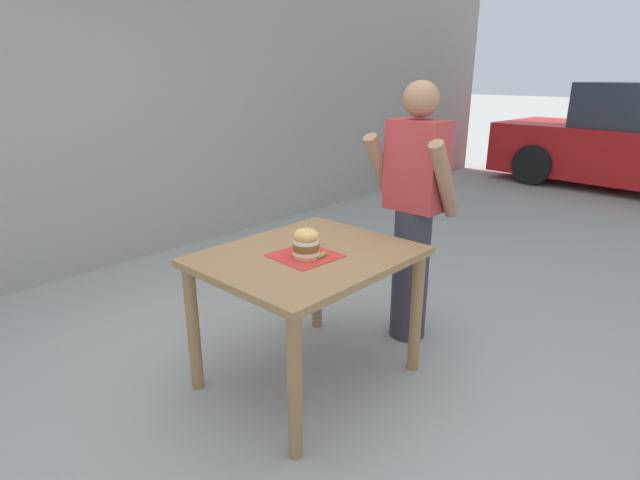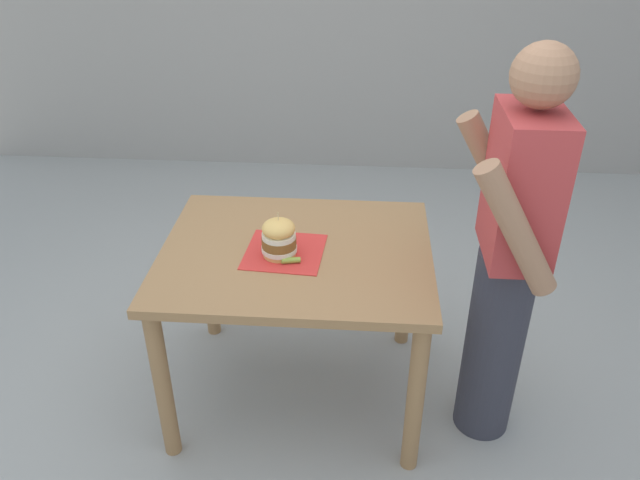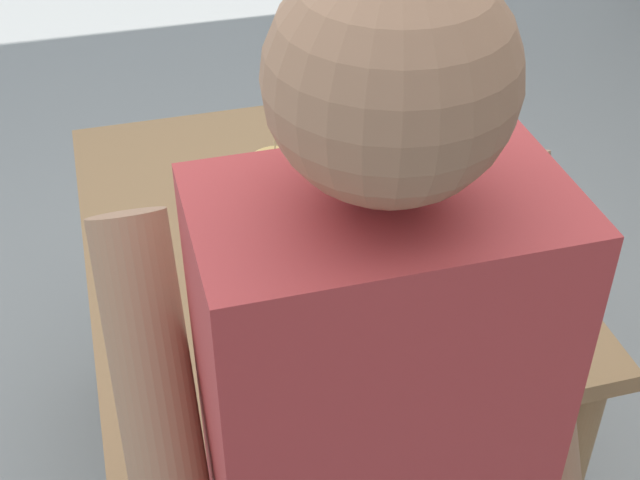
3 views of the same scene
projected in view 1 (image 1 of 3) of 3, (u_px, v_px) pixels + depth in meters
ground_plane at (309, 377)px, 2.98m from camera, size 80.00×80.00×0.00m
patio_table at (308, 274)px, 2.77m from camera, size 0.93×1.13×0.79m
serving_paper at (305, 256)px, 2.68m from camera, size 0.34×0.34×0.00m
sandwich at (306, 243)px, 2.63m from camera, size 0.15×0.15×0.20m
pickle_spear at (321, 255)px, 2.65m from camera, size 0.04×0.08×0.02m
diner_across_table at (414, 211)px, 3.19m from camera, size 0.55×0.35×1.69m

